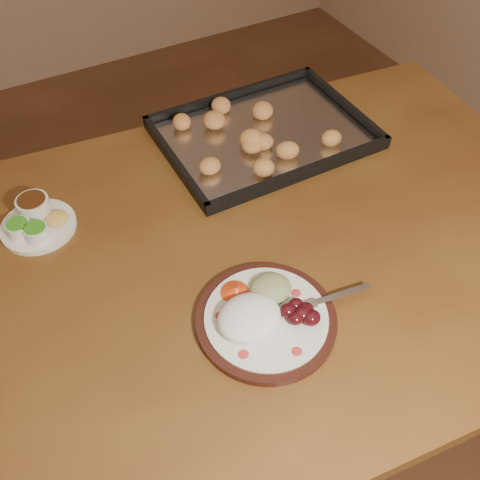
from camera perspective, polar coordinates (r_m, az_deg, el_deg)
ground at (r=1.66m, az=-11.58°, el=-20.05°), size 4.00×4.00×0.00m
dining_table at (r=1.08m, az=-2.00°, el=-5.21°), size 1.58×1.05×0.75m
dinner_plate at (r=0.90m, az=2.50°, el=-7.99°), size 0.31×0.24×0.05m
condiment_saucer at (r=1.11m, az=-20.96°, el=1.93°), size 0.15×0.15×0.05m
baking_tray at (r=1.26m, az=2.53°, el=11.40°), size 0.46×0.34×0.05m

